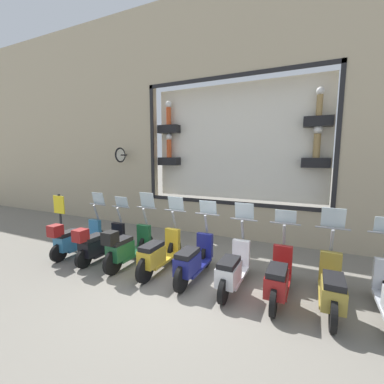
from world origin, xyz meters
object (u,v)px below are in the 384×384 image
at_px(scooter_white_3, 233,269).
at_px(scooter_yellow_5, 159,253).
at_px(scooter_olive_1, 332,287).
at_px(scooter_teal_8, 75,238).
at_px(shop_sign_post, 60,216).
at_px(scooter_navy_4, 193,260).
at_px(scooter_red_2, 278,277).
at_px(scooter_black_7, 99,243).
at_px(scooter_green_6, 127,247).

height_order(scooter_white_3, scooter_yellow_5, scooter_yellow_5).
distance_m(scooter_olive_1, scooter_teal_8, 6.05).
bearing_deg(scooter_teal_8, shop_sign_post, 65.03).
height_order(scooter_white_3, scooter_navy_4, scooter_white_3).
relative_size(scooter_teal_8, shop_sign_post, 1.21).
bearing_deg(scooter_red_2, scooter_yellow_5, 89.82).
distance_m(scooter_red_2, shop_sign_post, 6.58).
bearing_deg(shop_sign_post, scooter_yellow_5, -98.06).
bearing_deg(scooter_white_3, scooter_black_7, 91.16).
distance_m(scooter_white_3, scooter_black_7, 3.46).
relative_size(scooter_olive_1, scooter_navy_4, 1.00).
bearing_deg(scooter_black_7, scooter_yellow_5, -87.44).
bearing_deg(scooter_green_6, scooter_navy_4, -88.19).
distance_m(scooter_green_6, scooter_black_7, 0.86).
bearing_deg(shop_sign_post, scooter_white_3, -95.70).
xyz_separation_m(scooter_olive_1, scooter_yellow_5, (0.00, 3.45, 0.02)).
relative_size(scooter_white_3, scooter_black_7, 1.00).
distance_m(scooter_yellow_5, scooter_green_6, 0.87).
height_order(scooter_navy_4, scooter_black_7, scooter_navy_4).
distance_m(scooter_olive_1, scooter_red_2, 0.86).
xyz_separation_m(scooter_red_2, scooter_black_7, (-0.07, 4.32, 0.03)).
relative_size(scooter_white_3, scooter_green_6, 0.99).
xyz_separation_m(scooter_green_6, shop_sign_post, (0.62, 3.09, 0.29)).
xyz_separation_m(scooter_navy_4, shop_sign_post, (0.56, 4.82, 0.34)).
height_order(scooter_navy_4, scooter_green_6, scooter_green_6).
height_order(scooter_white_3, scooter_green_6, scooter_green_6).
height_order(scooter_red_2, scooter_yellow_5, scooter_yellow_5).
height_order(scooter_white_3, scooter_teal_8, scooter_white_3).
relative_size(scooter_navy_4, shop_sign_post, 1.23).
bearing_deg(scooter_olive_1, scooter_green_6, 90.70).
relative_size(scooter_white_3, scooter_navy_4, 0.99).
relative_size(scooter_navy_4, scooter_green_6, 1.00).
bearing_deg(scooter_red_2, scooter_olive_1, -89.69).
height_order(scooter_red_2, scooter_black_7, scooter_red_2).
distance_m(scooter_black_7, scooter_teal_8, 0.86).
relative_size(scooter_green_6, scooter_black_7, 1.01).
bearing_deg(scooter_green_6, scooter_red_2, -89.20).
distance_m(scooter_white_3, scooter_green_6, 2.59).
relative_size(scooter_yellow_5, scooter_green_6, 1.00).
xyz_separation_m(scooter_yellow_5, shop_sign_post, (0.56, 3.95, 0.34)).
distance_m(scooter_green_6, shop_sign_post, 3.17).
distance_m(scooter_red_2, scooter_white_3, 0.86).
bearing_deg(scooter_teal_8, scooter_white_3, -89.10).
xyz_separation_m(scooter_navy_4, scooter_teal_8, (-0.07, 3.45, 0.01)).
distance_m(scooter_navy_4, scooter_black_7, 2.59).
bearing_deg(shop_sign_post, scooter_green_6, -101.28).
bearing_deg(scooter_green_6, scooter_black_7, 91.37).
bearing_deg(shop_sign_post, scooter_olive_1, -94.35).
distance_m(scooter_white_3, scooter_yellow_5, 1.73).
relative_size(scooter_red_2, scooter_black_7, 1.00).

